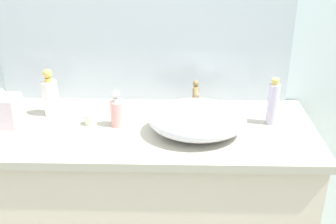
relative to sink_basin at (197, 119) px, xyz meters
The scene contains 9 objects.
bathroom_wall_rear 0.63m from the sink_basin, 132.45° to the left, with size 6.00×0.06×2.60m, color silver.
vanity_counter 0.56m from the sink_basin, 168.16° to the left, with size 1.48×0.59×0.88m.
sink_basin is the anchor object (origin of this frame).
faucet 0.18m from the sink_basin, 90.00° to the left, with size 0.03×0.12×0.15m.
soap_dispenser 0.34m from the sink_basin, 169.45° to the left, with size 0.06×0.06×0.16m.
lotion_bottle 0.34m from the sink_basin, 17.05° to the left, with size 0.05×0.05×0.20m.
perfume_bottle 0.66m from the sink_basin, 165.68° to the left, with size 0.07×0.07×0.21m.
tissue_box 0.81m from the sink_basin, behind, with size 0.12×0.12×0.17m.
candle_jar 0.46m from the sink_basin, behind, with size 0.05×0.05×0.05m, color silver.
Camera 1 is at (0.27, -1.18, 1.70)m, focal length 44.90 mm.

